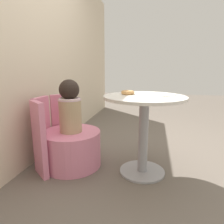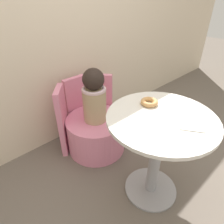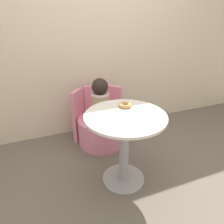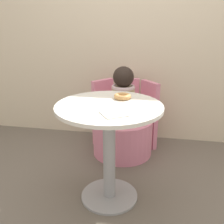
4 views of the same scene
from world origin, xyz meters
TOP-DOWN VIEW (x-y plane):
  - ground_plane at (0.00, 0.00)m, footprint 12.00×12.00m
  - back_wall at (0.00, 1.13)m, footprint 6.00×0.06m
  - round_table at (-0.06, -0.03)m, footprint 0.73×0.73m
  - tub_chair at (-0.06, 0.68)m, footprint 0.58×0.58m
  - booth_backrest at (-0.06, 0.92)m, footprint 0.68×0.25m
  - child_figure at (-0.06, 0.68)m, footprint 0.22×0.22m
  - donut at (0.01, 0.13)m, footprint 0.12×0.12m
  - paper_napkin at (0.00, -0.20)m, footprint 0.20×0.20m

SIDE VIEW (x-z plane):
  - ground_plane at x=0.00m, z-range 0.00..0.00m
  - tub_chair at x=-0.06m, z-range 0.00..0.36m
  - booth_backrest at x=-0.06m, z-range 0.00..0.69m
  - round_table at x=-0.06m, z-range 0.16..0.90m
  - child_figure at x=-0.06m, z-range 0.35..0.86m
  - paper_napkin at x=0.00m, z-range 0.73..0.74m
  - donut at x=0.01m, z-range 0.73..0.77m
  - back_wall at x=0.00m, z-range 0.00..2.40m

